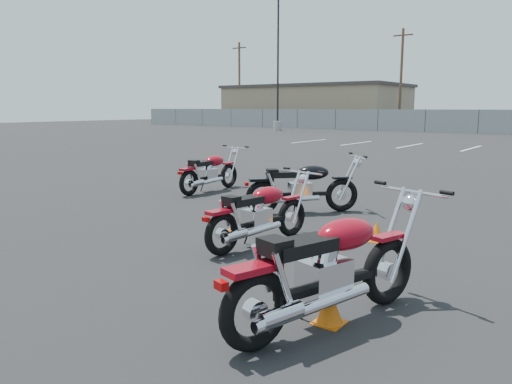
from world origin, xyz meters
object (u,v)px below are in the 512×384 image
Objects in this scene: motorcycle_second_black at (302,187)px; motorcycle_front_red at (210,172)px; motorcycle_third_red at (259,214)px; motorcycle_rear_red at (329,268)px.

motorcycle_front_red is at bearing 164.84° from motorcycle_second_black.
motorcycle_third_red is 2.74m from motorcycle_rear_red.
motorcycle_rear_red is at bearing -56.45° from motorcycle_second_black.
motorcycle_front_red reaches higher than motorcycle_third_red.
motorcycle_second_black is 0.91× the size of motorcycle_third_red.
motorcycle_second_black reaches higher than motorcycle_front_red.
motorcycle_front_red is 3.12m from motorcycle_second_black.
motorcycle_rear_red reaches higher than motorcycle_third_red.
motorcycle_front_red is 4.79m from motorcycle_third_red.
motorcycle_rear_red is (2.71, -4.09, 0.04)m from motorcycle_second_black.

